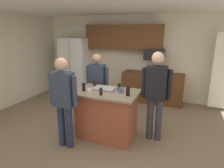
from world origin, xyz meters
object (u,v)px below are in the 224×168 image
glass_dark_ale (101,92)px  glass_pilsner (119,87)px  refrigerator (76,66)px  mug_blue_stoneware (121,90)px  microwave_over_range (154,54)px  mug_ceramic_white (89,91)px  kitchen_island (107,114)px  person_elder_center (97,83)px  glass_short_whisky (95,83)px  person_guest_by_door (63,97)px  serving_tray (104,89)px  person_host_foreground (156,91)px  tumbler_amber (84,87)px  glass_stout_tall (128,92)px

glass_dark_ale → glass_pilsner: bearing=60.8°
refrigerator → mug_blue_stoneware: 3.30m
microwave_over_range → mug_ceramic_white: microwave_over_range is taller
kitchen_island → person_elder_center: person_elder_center is taller
glass_pilsner → mug_ceramic_white: bearing=-138.4°
mug_blue_stoneware → glass_pilsner: glass_pilsner is taller
glass_short_whisky → person_guest_by_door: bearing=-103.3°
mug_ceramic_white → serving_tray: (0.15, 0.34, -0.03)m
person_host_foreground → mug_blue_stoneware: (-0.64, -0.22, -0.00)m
refrigerator → mug_ceramic_white: bearing=-53.9°
glass_pilsner → glass_dark_ale: (-0.22, -0.40, -0.00)m
kitchen_island → tumbler_amber: 0.72m
microwave_over_range → kitchen_island: bearing=-101.5°
person_elder_center → serving_tray: (0.42, -0.56, 0.07)m
person_host_foreground → serving_tray: 1.03m
microwave_over_range → glass_pilsner: size_ratio=3.89×
person_host_foreground → glass_stout_tall: person_host_foreground is taller
person_elder_center → mug_blue_stoneware: bearing=13.9°
person_elder_center → refrigerator: bearing=-174.3°
glass_stout_tall → serving_tray: (-0.56, 0.19, -0.06)m
tumbler_amber → glass_short_whisky: bearing=81.1°
person_elder_center → person_host_foreground: size_ratio=0.92×
serving_tray → tumbler_amber: bearing=-146.8°
glass_short_whisky → mug_ceramic_white: glass_short_whisky is taller
glass_short_whisky → glass_pilsner: size_ratio=1.02×
glass_stout_tall → serving_tray: size_ratio=0.37×
microwave_over_range → mug_blue_stoneware: size_ratio=4.60×
glass_pilsner → refrigerator: bearing=137.1°
glass_short_whisky → glass_stout_tall: bearing=-22.3°
glass_dark_ale → serving_tray: glass_dark_ale is taller
mug_blue_stoneware → glass_dark_ale: size_ratio=0.88×
microwave_over_range → person_guest_by_door: person_guest_by_door is taller
glass_pilsner → mug_blue_stoneware: bearing=-60.0°
refrigerator → glass_short_whisky: bearing=-49.9°
glass_dark_ale → serving_tray: (-0.08, 0.33, -0.05)m
microwave_over_range → serving_tray: bearing=-104.0°
person_elder_center → person_host_foreground: bearing=36.0°
tumbler_amber → glass_pilsner: (0.64, 0.28, -0.01)m
glass_pilsner → serving_tray: bearing=-168.5°
microwave_over_range → person_elder_center: size_ratio=0.35×
person_elder_center → glass_pilsner: size_ratio=11.28×
mug_blue_stoneware → glass_stout_tall: glass_stout_tall is taller
person_guest_by_door → glass_pilsner: (0.79, 0.77, 0.07)m
tumbler_amber → person_elder_center: bearing=96.1°
person_guest_by_door → glass_pilsner: bearing=-2.8°
kitchen_island → glass_dark_ale: glass_dark_ale is taller
person_elder_center → glass_short_whisky: person_elder_center is taller
kitchen_island → glass_dark_ale: bearing=-91.4°
refrigerator → glass_pilsner: 3.17m
kitchen_island → glass_dark_ale: size_ratio=9.07×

